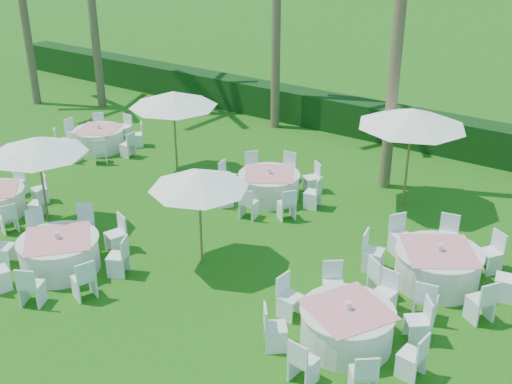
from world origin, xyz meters
TOP-DOWN VIEW (x-y plane):
  - ground at (0.00, 0.00)m, footprint 120.00×120.00m
  - hedge at (0.00, 12.00)m, footprint 34.00×1.00m
  - banquet_table_b at (-1.37, -0.04)m, footprint 3.13×3.13m
  - banquet_table_c at (5.23, 1.20)m, footprint 3.16×3.16m
  - banquet_table_d at (-6.24, 5.78)m, footprint 2.86×2.86m
  - banquet_table_e at (0.52, 5.76)m, footprint 3.03×3.03m
  - banquet_table_f at (5.92, 4.18)m, footprint 3.31×3.31m
  - umbrella_a at (-3.18, 1.10)m, footprint 2.43×2.43m
  - umbrella_b at (1.11, 1.99)m, footprint 2.25×2.25m
  - umbrella_c at (-2.78, 5.67)m, footprint 2.61×2.61m
  - umbrella_d at (3.79, 7.55)m, footprint 2.89×2.89m

SIDE VIEW (x-z plane):
  - ground at x=0.00m, z-range 0.00..0.00m
  - banquet_table_d at x=-6.24m, z-range -0.06..0.82m
  - banquet_table_e at x=0.52m, z-range -0.06..0.86m
  - banquet_table_c at x=5.23m, z-range -0.06..0.89m
  - banquet_table_b at x=-1.37m, z-range -0.06..0.90m
  - banquet_table_f at x=5.92m, z-range -0.06..0.93m
  - hedge at x=0.00m, z-range 0.00..1.20m
  - umbrella_b at x=1.11m, z-range 0.95..3.27m
  - umbrella_a at x=-3.18m, z-range 1.03..3.52m
  - umbrella_c at x=-2.78m, z-range 1.07..3.66m
  - umbrella_d at x=3.79m, z-range 1.13..3.89m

